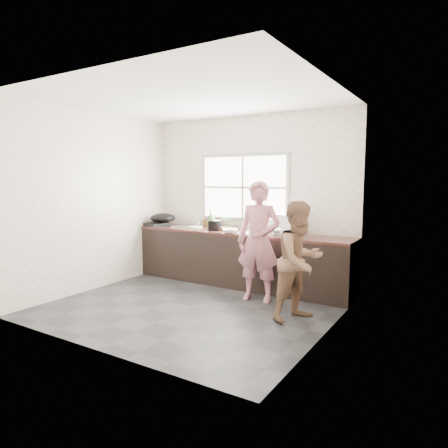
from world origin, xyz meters
The scene contains 30 objects.
floor centered at (0.00, 0.00, -0.01)m, with size 3.60×3.20×0.01m, color #2C2C2F.
ceiling centered at (0.00, 0.00, 2.71)m, with size 3.60×3.20×0.01m, color silver.
wall_back centered at (0.00, 1.60, 1.35)m, with size 3.60×0.01×2.70m, color beige.
wall_left centered at (-1.80, 0.00, 1.35)m, with size 0.01×3.20×2.70m, color silver.
wall_right centered at (1.80, 0.00, 1.35)m, with size 0.01×3.20×2.70m, color beige.
wall_front centered at (0.00, -1.60, 1.35)m, with size 3.60×0.01×2.70m, color silver.
cabinet centered at (0.00, 1.29, 0.41)m, with size 3.60×0.62×0.82m, color black.
countertop centered at (0.00, 1.29, 0.84)m, with size 3.60×0.64×0.04m, color #361B16.
sink centered at (0.35, 1.29, 0.86)m, with size 0.55×0.45×0.02m, color silver.
faucet centered at (0.35, 1.49, 1.01)m, with size 0.02×0.02×0.30m, color silver.
window_frame centered at (-0.10, 1.59, 1.55)m, with size 1.60×0.05×1.10m, color #9EA0A5.
window_glazing centered at (-0.10, 1.57, 1.55)m, with size 1.50×0.01×1.00m, color white.
woman centered at (0.62, 0.72, 0.78)m, with size 0.57×0.37×1.56m, color #BB707D.
person_side centered at (1.39, 0.30, 0.72)m, with size 0.70×0.54×1.43m, color brown.
cutting_board centered at (-0.33, 1.41, 0.88)m, with size 0.44×0.44×0.04m, color black.
cleaver centered at (-0.40, 1.37, 0.90)m, with size 0.22×0.11×0.01m, color silver.
bowl_mince centered at (-0.05, 1.08, 0.89)m, with size 0.24×0.24×0.06m, color white.
bowl_crabs centered at (0.51, 1.15, 0.89)m, with size 0.20×0.20×0.06m, color white.
bowl_held centered at (0.27, 1.30, 0.89)m, with size 0.21×0.21×0.07m, color white.
black_pot centered at (-0.44, 1.24, 0.94)m, with size 0.22×0.22×0.16m, color black.
plate_food centered at (-0.91, 1.36, 0.87)m, with size 0.24×0.24×0.02m, color white.
bottle_green centered at (-0.55, 1.30, 1.02)m, with size 0.13×0.13×0.32m, color #479731.
bottle_brown_tall centered at (-0.81, 1.52, 0.94)m, with size 0.08×0.08×0.17m, color #412910.
bottle_brown_short centered at (-0.57, 1.52, 0.95)m, with size 0.14×0.14×0.18m, color #4D2513.
glass_jar centered at (-0.96, 1.52, 0.91)m, with size 0.06×0.06×0.09m, color silver.
burner centered at (-1.65, 1.18, 0.89)m, with size 0.38×0.38×0.06m, color black.
wok centered at (-1.53, 1.23, 1.00)m, with size 0.44×0.44×0.17m, color black.
dish_rack centered at (0.87, 1.27, 1.02)m, with size 0.42×0.30×0.32m, color silver.
pot_lid_left centered at (-1.07, 1.34, 0.87)m, with size 0.25×0.25×0.01m, color silver.
pot_lid_right centered at (-1.28, 1.28, 0.87)m, with size 0.26×0.26×0.01m, color #B9BBC0.
Camera 1 is at (3.07, -4.16, 1.70)m, focal length 32.00 mm.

